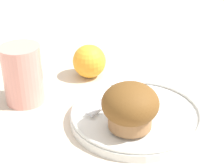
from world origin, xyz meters
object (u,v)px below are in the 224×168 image
at_px(butter_knife, 114,95).
at_px(muffin, 130,107).
at_px(juice_glass, 23,75).
at_px(orange_fruit, 89,61).

bearing_deg(butter_knife, muffin, -132.64).
bearing_deg(muffin, butter_knife, 55.62).
height_order(muffin, butter_knife, muffin).
xyz_separation_m(butter_knife, juice_glass, (-0.10, 0.14, 0.03)).
distance_m(muffin, butter_knife, 0.10).
bearing_deg(butter_knife, orange_fruit, 56.64).
relative_size(orange_fruit, juice_glass, 0.63).
bearing_deg(juice_glass, butter_knife, -54.24).
relative_size(butter_knife, juice_glass, 1.43).
xyz_separation_m(muffin, juice_glass, (-0.04, 0.22, -0.00)).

